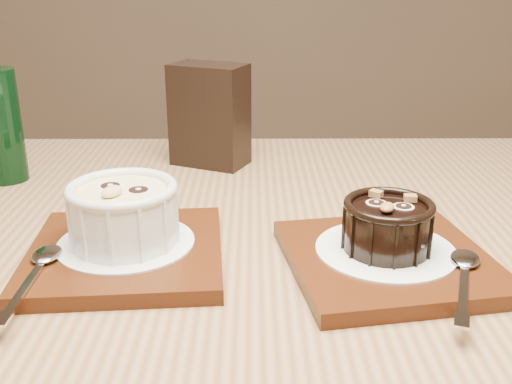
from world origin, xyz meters
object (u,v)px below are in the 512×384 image
table (230,325)px  tray_right (388,260)px  ramekin_dark (388,223)px  ramekin_white (123,211)px  tray_left (126,253)px  condiment_stand (210,115)px

table → tray_right: 0.18m
table → ramekin_dark: size_ratio=14.73×
tray_right → ramekin_dark: size_ratio=2.17×
table → ramekin_white: bearing=-165.3°
table → tray_left: bearing=-162.1°
tray_left → ramekin_white: (-0.00, 0.01, 0.04)m
ramekin_white → condiment_stand: condiment_stand is taller
ramekin_dark → table: bearing=-173.0°
ramekin_dark → condiment_stand: size_ratio=0.59×
ramekin_dark → condiment_stand: condiment_stand is taller
table → ramekin_white: ramekin_white is taller
table → tray_left: (-0.10, -0.03, 0.10)m
table → ramekin_white: (-0.10, -0.03, 0.14)m
ramekin_white → condiment_stand: (0.05, 0.29, 0.02)m
tray_left → ramekin_dark: bearing=-0.8°
table → ramekin_white: 0.17m
tray_right → ramekin_white: bearing=176.7°
tray_right → table: bearing=165.4°
tray_left → table: bearing=17.9°
ramekin_white → condiment_stand: size_ratio=0.74×
table → tray_right: (0.15, -0.04, 0.10)m
tray_left → ramekin_white: bearing=98.2°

